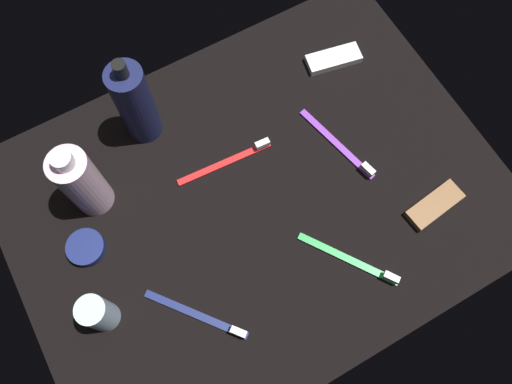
{
  "coord_description": "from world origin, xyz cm",
  "views": [
    {
      "loc": [
        14.58,
        25.99,
        84.83
      ],
      "look_at": [
        0.0,
        0.0,
        3.0
      ],
      "focal_mm": 36.12,
      "sensor_mm": 36.0,
      "label": 1
    }
  ],
  "objects": [
    {
      "name": "ground_plane",
      "position": [
        0.0,
        0.0,
        -0.6
      ],
      "size": [
        84.0,
        64.0,
        1.2
      ],
      "primitive_type": "cube",
      "color": "black"
    },
    {
      "name": "lotion_bottle",
      "position": [
        11.0,
        -21.8,
        9.01
      ],
      "size": [
        6.19,
        6.19,
        20.41
      ],
      "color": "#181E47",
      "rests_on": "ground_plane"
    },
    {
      "name": "bodywash_bottle",
      "position": [
        24.44,
        -13.56,
        8.09
      ],
      "size": [
        6.42,
        6.42,
        17.77
      ],
      "color": "silver",
      "rests_on": "ground_plane"
    },
    {
      "name": "deodorant_stick",
      "position": [
        31.01,
        5.95,
        4.61
      ],
      "size": [
        4.67,
        4.67,
        9.21
      ],
      "primitive_type": "cylinder",
      "color": "silver",
      "rests_on": "ground_plane"
    },
    {
      "name": "toothbrush_purple",
      "position": [
        -18.05,
        -0.76,
        0.61
      ],
      "size": [
        5.25,
        17.8,
        2.1
      ],
      "color": "purple",
      "rests_on": "ground_plane"
    },
    {
      "name": "toothbrush_navy",
      "position": [
        17.53,
        13.58,
        0.61
      ],
      "size": [
        12.13,
        14.85,
        2.1
      ],
      "color": "navy",
      "rests_on": "ground_plane"
    },
    {
      "name": "toothbrush_red",
      "position": [
        0.61,
        -8.35,
        0.61
      ],
      "size": [
        18.04,
        2.37,
        2.1
      ],
      "color": "red",
      "rests_on": "ground_plane"
    },
    {
      "name": "toothbrush_green",
      "position": [
        -8.67,
        17.94,
        0.61
      ],
      "size": [
        11.12,
        15.55,
        2.1
      ],
      "color": "green",
      "rests_on": "ground_plane"
    },
    {
      "name": "snack_bar_brown",
      "position": [
        -26.07,
        16.49,
        0.75
      ],
      "size": [
        10.8,
        5.2,
        1.5
      ],
      "primitive_type": "cube",
      "rotation": [
        0.0,
        0.0,
        0.12
      ],
      "color": "brown",
      "rests_on": "ground_plane"
    },
    {
      "name": "snack_bar_white",
      "position": [
        -26.74,
        -17.2,
        0.75
      ],
      "size": [
        10.99,
        5.99,
        1.5
      ],
      "primitive_type": "cube",
      "rotation": [
        0.0,
        0.0,
        -0.2
      ],
      "color": "white",
      "rests_on": "ground_plane"
    },
    {
      "name": "cream_tin_left",
      "position": [
        29.29,
        -5.98,
        0.85
      ],
      "size": [
        6.37,
        6.37,
        1.7
      ],
      "primitive_type": "cylinder",
      "color": "navy",
      "rests_on": "ground_plane"
    }
  ]
}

